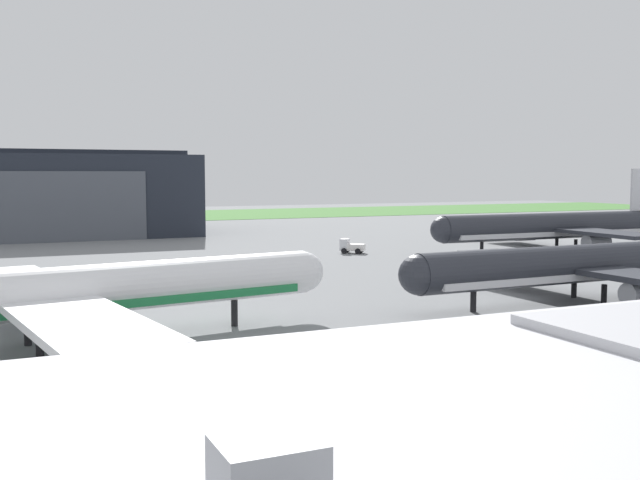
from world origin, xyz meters
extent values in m
plane|color=slate|center=(0.00, 0.00, 0.00)|extent=(440.00, 440.00, 0.00)
cube|color=#477E38|center=(0.00, 164.13, 0.04)|extent=(440.00, 56.00, 0.08)
cylinder|color=#282B33|center=(64.41, 36.64, 4.07)|extent=(45.03, 5.18, 4.34)
sphere|color=#282B33|center=(41.94, 37.06, 4.07)|extent=(4.16, 4.16, 4.16)
cube|color=silver|center=(64.41, 36.64, 2.88)|extent=(41.44, 5.16, 0.76)
cube|color=#282B33|center=(84.25, 39.50, 4.51)|extent=(4.16, 6.15, 0.28)
cube|color=#282B33|center=(65.50, 46.68, 3.53)|extent=(7.53, 17.87, 0.56)
cube|color=#282B33|center=(65.12, 26.56, 3.53)|extent=(7.53, 17.87, 0.56)
cylinder|color=gray|center=(64.67, 45.27, 2.04)|extent=(4.16, 2.46, 2.39)
cylinder|color=gray|center=(64.35, 27.99, 2.04)|extent=(4.16, 2.46, 2.39)
cylinder|color=black|center=(49.13, 36.92, 0.95)|extent=(0.56, 0.56, 1.90)
cylinder|color=black|center=(66.25, 38.88, 0.95)|extent=(0.56, 0.56, 1.90)
cylinder|color=black|center=(66.17, 34.32, 0.95)|extent=(0.56, 0.56, 1.90)
cylinder|color=white|center=(-18.35, -2.81, 4.11)|extent=(42.38, 9.94, 3.73)
sphere|color=white|center=(2.56, 0.31, 4.11)|extent=(3.58, 3.58, 3.58)
cube|color=#1E7A42|center=(-18.35, -2.81, 3.08)|extent=(39.04, 9.47, 0.65)
cube|color=white|center=(-17.68, -13.08, 3.64)|extent=(9.42, 19.26, 0.56)
cube|color=white|center=(-20.71, 7.20, 3.64)|extent=(9.42, 19.26, 0.56)
cylinder|color=gray|center=(-17.10, -11.50, 2.32)|extent=(3.80, 2.55, 2.05)
cylinder|color=gray|center=(-19.70, 5.86, 2.32)|extent=(3.80, 2.55, 2.05)
cylinder|color=black|center=(-4.13, -0.69, 1.12)|extent=(0.56, 0.56, 2.25)
cylinder|color=black|center=(-19.74, -5.00, 1.12)|extent=(0.56, 0.56, 2.25)
cylinder|color=black|center=(-20.32, -1.13, 1.12)|extent=(0.56, 0.56, 2.25)
cylinder|color=#282B33|center=(30.67, -3.51, 3.82)|extent=(37.57, 4.50, 3.81)
sphere|color=#282B33|center=(11.92, -3.85, 3.82)|extent=(3.66, 3.66, 3.66)
cube|color=silver|center=(30.67, -3.51, 2.77)|extent=(34.57, 4.48, 0.67)
cube|color=#282B33|center=(31.25, 5.57, 3.35)|extent=(6.30, 16.13, 0.56)
cylinder|color=gray|center=(30.47, 4.27, 2.00)|extent=(3.66, 2.16, 2.09)
cylinder|color=black|center=(17.92, -3.74, 0.96)|extent=(0.56, 0.56, 1.92)
cylinder|color=black|center=(32.13, -1.48, 0.96)|extent=(0.56, 0.56, 1.92)
cylinder|color=black|center=(32.20, -5.48, 0.96)|extent=(0.56, 0.56, 1.92)
cube|color=silver|center=(29.76, 47.04, 1.38)|extent=(2.18, 2.25, 1.86)
cube|color=white|center=(31.18, 45.78, 0.97)|extent=(3.26, 3.21, 1.04)
cylinder|color=black|center=(30.59, 47.73, 0.45)|extent=(0.85, 0.79, 0.90)
cylinder|color=black|center=(29.18, 46.13, 0.45)|extent=(0.85, 0.79, 0.90)
cylinder|color=black|center=(32.30, 46.22, 0.45)|extent=(0.85, 0.79, 0.90)
cylinder|color=black|center=(30.89, 44.61, 0.45)|extent=(0.85, 0.79, 0.90)
cube|color=silver|center=(-12.03, -42.41, 5.95)|extent=(52.93, 21.58, 0.50)
cube|color=gray|center=(-18.07, -46.32, 6.88)|extent=(2.04, 1.70, 1.36)
camera|label=1|loc=(-22.95, -59.56, 12.75)|focal=41.70mm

